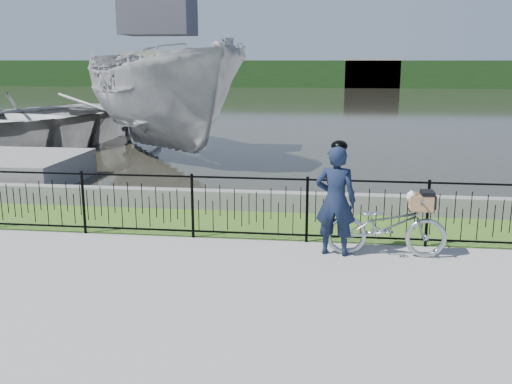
# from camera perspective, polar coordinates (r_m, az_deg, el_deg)

# --- Properties ---
(ground) EXTENTS (120.00, 120.00, 0.00)m
(ground) POSITION_cam_1_polar(r_m,az_deg,el_deg) (8.52, -2.19, -8.05)
(ground) COLOR gray
(ground) RESTS_ON ground
(grass_strip) EXTENTS (60.00, 2.00, 0.01)m
(grass_strip) POSITION_cam_1_polar(r_m,az_deg,el_deg) (10.96, 0.03, -3.17)
(grass_strip) COLOR #3D621E
(grass_strip) RESTS_ON ground
(water) EXTENTS (120.00, 120.00, 0.00)m
(water) POSITION_cam_1_polar(r_m,az_deg,el_deg) (40.97, 5.42, 8.73)
(water) COLOR #28271E
(water) RESTS_ON ground
(quay_wall) EXTENTS (60.00, 0.30, 0.40)m
(quay_wall) POSITION_cam_1_polar(r_m,az_deg,el_deg) (11.86, 0.63, -0.91)
(quay_wall) COLOR slate
(quay_wall) RESTS_ON ground
(fence) EXTENTS (14.00, 0.06, 1.15)m
(fence) POSITION_cam_1_polar(r_m,az_deg,el_deg) (9.85, -0.70, -1.59)
(fence) COLOR black
(fence) RESTS_ON ground
(far_treeline) EXTENTS (120.00, 6.00, 3.00)m
(far_treeline) POSITION_cam_1_polar(r_m,az_deg,el_deg) (67.87, 6.24, 11.69)
(far_treeline) COLOR #1C3C17
(far_treeline) RESTS_ON ground
(far_building_left) EXTENTS (8.00, 4.00, 4.00)m
(far_building_left) POSITION_cam_1_polar(r_m,az_deg,el_deg) (68.62, -9.33, 12.03)
(far_building_left) COLOR gray
(far_building_left) RESTS_ON ground
(far_building_right) EXTENTS (6.00, 3.00, 3.20)m
(far_building_right) POSITION_cam_1_polar(r_m,az_deg,el_deg) (66.52, 11.50, 11.57)
(far_building_right) COLOR gray
(far_building_right) RESTS_ON ground
(bicycle_rig) EXTENTS (1.89, 0.66, 1.10)m
(bicycle_rig) POSITION_cam_1_polar(r_m,az_deg,el_deg) (9.31, 12.96, -3.24)
(bicycle_rig) COLOR #A4AAB0
(bicycle_rig) RESTS_ON ground
(cyclist) EXTENTS (0.70, 0.52, 1.85)m
(cyclist) POSITION_cam_1_polar(r_m,az_deg,el_deg) (9.12, 7.96, -0.72)
(cyclist) COLOR #121B34
(cyclist) RESTS_ON ground
(boat_near) EXTENTS (8.46, 9.65, 5.43)m
(boat_near) POSITION_cam_1_polar(r_m,az_deg,el_deg) (19.12, -9.46, 9.52)
(boat_near) COLOR #A1A1A1
(boat_near) RESTS_ON water
(boat_far) EXTENTS (8.50, 10.58, 1.95)m
(boat_far) POSITION_cam_1_polar(r_m,az_deg,el_deg) (22.13, -20.98, 6.79)
(boat_far) COLOR #A1A1A1
(boat_far) RESTS_ON water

